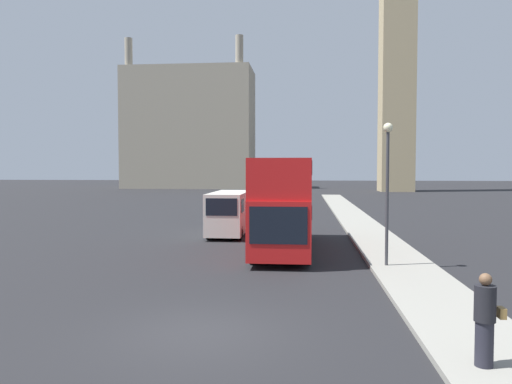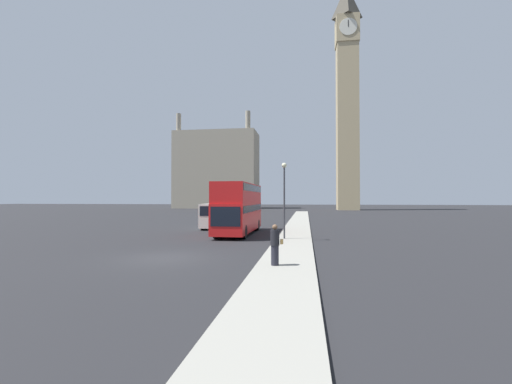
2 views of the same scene
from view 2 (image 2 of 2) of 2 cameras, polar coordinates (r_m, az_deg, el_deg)
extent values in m
plane|color=black|center=(18.41, -15.02, -10.56)|extent=(300.00, 300.00, 0.00)
cube|color=gray|center=(16.96, 5.28, -11.15)|extent=(2.58, 120.00, 0.15)
cube|color=tan|center=(94.24, 14.98, 10.38)|extent=(5.43, 5.43, 43.31)
cube|color=tan|center=(102.25, 14.91, 24.37)|extent=(5.86, 5.86, 7.11)
pyramid|color=#474238|center=(105.99, 14.89, 28.34)|extent=(5.70, 5.70, 9.17)
cylinder|color=silver|center=(99.57, 15.13, 25.10)|extent=(4.45, 0.12, 4.45)
cube|color=black|center=(99.85, 15.13, 25.52)|extent=(0.16, 0.06, 1.78)
cube|color=#9E937F|center=(107.21, -6.50, 3.59)|extent=(24.94, 12.14, 23.43)
cylinder|color=#9E937F|center=(107.70, -12.77, 11.28)|extent=(1.46, 1.46, 5.15)
cylinder|color=#9E937F|center=(102.17, -1.36, 11.94)|extent=(1.46, 1.46, 5.15)
cube|color=red|center=(29.35, -2.84, -4.15)|extent=(2.48, 10.03, 2.35)
cube|color=red|center=(29.31, -2.84, -0.25)|extent=(2.48, 9.83, 1.63)
cube|color=black|center=(29.32, -2.84, -2.68)|extent=(2.52, 9.63, 0.55)
cube|color=black|center=(29.32, -2.84, 0.61)|extent=(2.52, 9.43, 0.55)
cube|color=black|center=(24.43, -5.14, -4.11)|extent=(2.18, 0.03, 1.41)
cylinder|color=black|center=(26.21, -6.27, -6.58)|extent=(0.69, 1.05, 1.05)
cylinder|color=black|center=(25.82, -2.41, -6.67)|extent=(0.69, 1.05, 1.05)
cylinder|color=black|center=(33.03, -3.18, -5.44)|extent=(0.69, 1.05, 1.05)
cylinder|color=black|center=(32.72, -0.11, -5.48)|extent=(0.69, 1.05, 1.05)
cube|color=silver|center=(35.13, -6.59, -3.81)|extent=(1.96, 5.96, 2.29)
cube|color=black|center=(32.23, -7.95, -3.16)|extent=(1.67, 0.02, 0.92)
cube|color=black|center=(33.24, -7.44, -3.10)|extent=(1.99, 1.07, 0.73)
cylinder|color=black|center=(33.45, -8.71, -5.62)|extent=(0.49, 0.76, 0.76)
cylinder|color=black|center=(33.05, -6.26, -5.68)|extent=(0.49, 0.76, 0.76)
cylinder|color=black|center=(37.33, -6.88, -5.15)|extent=(0.49, 0.76, 0.76)
cylinder|color=black|center=(36.97, -4.67, -5.19)|extent=(0.49, 0.76, 0.76)
cylinder|color=#23232D|center=(15.07, 3.17, -10.50)|extent=(0.33, 0.33, 0.86)
cylinder|color=black|center=(14.96, 3.16, -7.60)|extent=(0.39, 0.39, 0.68)
sphere|color=brown|center=(14.92, 3.16, -5.86)|extent=(0.23, 0.23, 0.23)
cube|color=olive|center=(14.96, 4.31, -8.25)|extent=(0.12, 0.24, 0.20)
cylinder|color=#38383D|center=(24.71, 4.74, -1.86)|extent=(0.12, 0.12, 5.10)
sphere|color=beige|center=(24.82, 4.73, 4.46)|extent=(0.36, 0.36, 0.36)
cube|color=black|center=(47.91, -3.75, -4.08)|extent=(1.74, 4.36, 0.70)
cube|color=black|center=(47.98, -3.72, -3.35)|extent=(1.57, 2.09, 0.51)
cylinder|color=black|center=(46.71, -4.93, -4.38)|extent=(0.38, 0.67, 0.67)
cylinder|color=black|center=(46.41, -3.29, -4.40)|extent=(0.38, 0.67, 0.67)
cylinder|color=black|center=(49.42, -4.18, -4.19)|extent=(0.38, 0.67, 0.67)
cylinder|color=black|center=(49.15, -2.63, -4.21)|extent=(0.38, 0.67, 0.67)
camera|label=1|loc=(7.08, -33.91, 5.80)|focal=35.00mm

